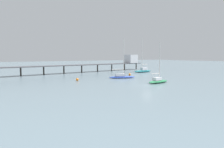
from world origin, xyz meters
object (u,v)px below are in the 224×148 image
(pier, at_px, (104,62))
(sailboat_green, at_px, (158,80))
(sailboat_blue, at_px, (122,76))
(mooring_buoy_mid, at_px, (130,74))
(sailboat_teal, at_px, (143,70))
(mooring_buoy_far, at_px, (77,80))

(pier, height_order, sailboat_green, sailboat_green)
(pier, xyz_separation_m, sailboat_green, (-9.63, -40.31, -3.15))
(sailboat_blue, bearing_deg, sailboat_green, -87.48)
(sailboat_green, height_order, mooring_buoy_mid, sailboat_green)
(sailboat_blue, height_order, sailboat_green, sailboat_blue)
(sailboat_blue, xyz_separation_m, mooring_buoy_mid, (6.79, 5.08, -0.33))
(sailboat_blue, height_order, sailboat_teal, sailboat_teal)
(sailboat_teal, relative_size, mooring_buoy_mid, 17.32)
(mooring_buoy_far, bearing_deg, sailboat_teal, 20.42)
(pier, distance_m, sailboat_blue, 28.67)
(sailboat_blue, relative_size, mooring_buoy_mid, 15.19)
(sailboat_blue, bearing_deg, mooring_buoy_mid, 36.82)
(pier, bearing_deg, sailboat_green, -103.44)
(sailboat_blue, distance_m, mooring_buoy_far, 13.47)
(pier, xyz_separation_m, mooring_buoy_far, (-23.68, -25.78, -3.45))
(mooring_buoy_far, bearing_deg, pier, 47.43)
(sailboat_teal, xyz_separation_m, sailboat_green, (-18.86, -26.78, -0.18))
(mooring_buoy_far, bearing_deg, mooring_buoy_mid, 11.88)
(sailboat_blue, distance_m, sailboat_teal, 23.45)
(mooring_buoy_mid, distance_m, mooring_buoy_far, 20.68)
(mooring_buoy_mid, xyz_separation_m, mooring_buoy_far, (-20.24, -4.26, -0.03))
(sailboat_teal, height_order, mooring_buoy_mid, sailboat_teal)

